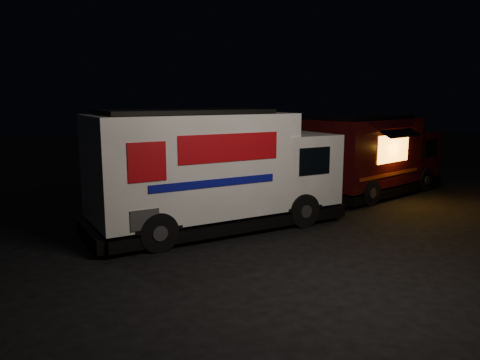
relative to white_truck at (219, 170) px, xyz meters
name	(u,v)px	position (x,y,z in m)	size (l,w,h in m)	color
ground	(257,245)	(-0.06, -1.93, -1.69)	(80.00, 80.00, 0.00)	black
white_truck	(219,170)	(0.00, 0.00, 0.00)	(7.47, 2.55, 3.39)	white
red_truck	(375,155)	(7.54, 0.85, -0.18)	(6.52, 2.40, 3.03)	#3A0C0A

